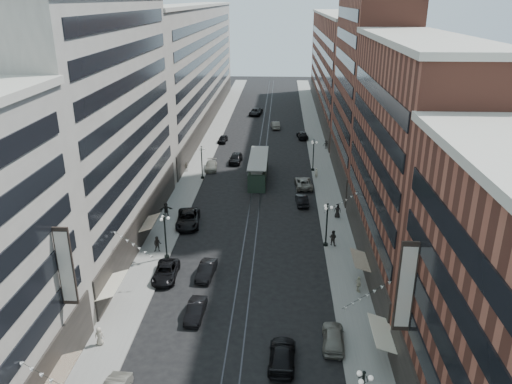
% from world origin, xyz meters
% --- Properties ---
extents(ground, '(220.00, 220.00, 0.00)m').
position_xyz_m(ground, '(0.00, 60.00, 0.00)').
color(ground, black).
rests_on(ground, ground).
extents(sidewalk_west, '(4.00, 180.00, 0.15)m').
position_xyz_m(sidewalk_west, '(-11.00, 70.00, 0.07)').
color(sidewalk_west, gray).
rests_on(sidewalk_west, ground).
extents(sidewalk_east, '(4.00, 180.00, 0.15)m').
position_xyz_m(sidewalk_east, '(11.00, 70.00, 0.07)').
color(sidewalk_east, gray).
rests_on(sidewalk_east, ground).
extents(rail_west, '(0.12, 180.00, 0.02)m').
position_xyz_m(rail_west, '(-0.70, 70.00, 0.01)').
color(rail_west, '#2D2D33').
rests_on(rail_west, ground).
extents(rail_east, '(0.12, 180.00, 0.02)m').
position_xyz_m(rail_east, '(0.70, 70.00, 0.01)').
color(rail_east, '#2D2D33').
rests_on(rail_east, ground).
extents(building_west_mid, '(8.00, 36.00, 28.00)m').
position_xyz_m(building_west_mid, '(-17.00, 33.00, 14.00)').
color(building_west_mid, '#ABA497').
rests_on(building_west_mid, ground).
extents(building_west_far, '(8.00, 90.00, 26.00)m').
position_xyz_m(building_west_far, '(-17.00, 96.00, 13.00)').
color(building_west_far, '#ABA497').
rests_on(building_west_far, ground).
extents(building_east_mid, '(8.00, 30.00, 24.00)m').
position_xyz_m(building_east_mid, '(17.00, 28.00, 12.00)').
color(building_east_mid, brown).
rests_on(building_east_mid, ground).
extents(building_east_tower, '(8.00, 26.00, 42.00)m').
position_xyz_m(building_east_tower, '(17.00, 56.00, 21.00)').
color(building_east_tower, brown).
rests_on(building_east_tower, ground).
extents(building_east_far, '(8.00, 72.00, 24.00)m').
position_xyz_m(building_east_far, '(17.00, 105.00, 12.00)').
color(building_east_far, brown).
rests_on(building_east_far, ground).
extents(lamppost_sw_far, '(1.03, 1.14, 5.52)m').
position_xyz_m(lamppost_sw_far, '(-9.20, 28.00, 3.10)').
color(lamppost_sw_far, black).
rests_on(lamppost_sw_far, sidewalk_west).
extents(lamppost_sw_mid, '(1.03, 1.14, 5.52)m').
position_xyz_m(lamppost_sw_mid, '(-9.20, 55.00, 3.10)').
color(lamppost_sw_mid, black).
rests_on(lamppost_sw_mid, sidewalk_west).
extents(lamppost_se_far, '(1.03, 1.14, 5.52)m').
position_xyz_m(lamppost_se_far, '(9.20, 32.00, 3.10)').
color(lamppost_se_far, black).
rests_on(lamppost_se_far, sidewalk_east).
extents(lamppost_se_mid, '(1.03, 1.14, 5.52)m').
position_xyz_m(lamppost_se_mid, '(9.20, 60.00, 3.10)').
color(lamppost_se_mid, black).
rests_on(lamppost_se_mid, sidewalk_east).
extents(streetcar, '(2.95, 13.35, 3.69)m').
position_xyz_m(streetcar, '(0.00, 55.65, 1.70)').
color(streetcar, '#1F3225').
rests_on(streetcar, ground).
extents(car_2, '(2.58, 5.29, 1.45)m').
position_xyz_m(car_2, '(-8.40, 23.90, 0.72)').
color(car_2, black).
rests_on(car_2, ground).
extents(car_4, '(2.16, 4.73, 1.58)m').
position_xyz_m(car_4, '(8.40, 13.74, 0.79)').
color(car_4, slate).
rests_on(car_4, ground).
extents(car_5, '(1.94, 4.57, 1.47)m').
position_xyz_m(car_5, '(-4.13, 24.49, 0.73)').
color(car_5, black).
rests_on(car_5, ground).
extents(car_6, '(2.39, 5.40, 1.54)m').
position_xyz_m(car_6, '(4.01, 11.17, 0.77)').
color(car_6, black).
rests_on(car_6, ground).
extents(pedestrian_1, '(0.86, 0.53, 1.68)m').
position_xyz_m(pedestrian_1, '(-11.61, 12.60, 0.99)').
color(pedestrian_1, '#B7AC97').
rests_on(pedestrian_1, sidewalk_west).
extents(pedestrian_2, '(0.97, 0.58, 1.92)m').
position_xyz_m(pedestrian_2, '(-10.58, 29.47, 1.11)').
color(pedestrian_2, black).
rests_on(pedestrian_2, sidewalk_west).
extents(pedestrian_4, '(0.83, 1.13, 1.76)m').
position_xyz_m(pedestrian_4, '(11.68, 21.98, 1.03)').
color(pedestrian_4, beige).
rests_on(pedestrian_4, sidewalk_east).
extents(car_7, '(3.57, 6.59, 1.75)m').
position_xyz_m(car_7, '(-8.40, 37.26, 0.88)').
color(car_7, black).
rests_on(car_7, ground).
extents(car_8, '(2.35, 5.00, 1.41)m').
position_xyz_m(car_8, '(-8.40, 59.89, 0.70)').
color(car_8, gray).
rests_on(car_8, ground).
extents(car_9, '(1.97, 4.26, 1.42)m').
position_xyz_m(car_9, '(-8.40, 77.42, 0.71)').
color(car_9, black).
rests_on(car_9, ground).
extents(car_10, '(1.90, 4.57, 1.47)m').
position_xyz_m(car_10, '(6.80, 44.96, 0.73)').
color(car_10, black).
rests_on(car_10, ground).
extents(car_11, '(2.92, 5.70, 1.54)m').
position_xyz_m(car_11, '(7.29, 52.06, 0.77)').
color(car_11, gray).
rests_on(car_11, ground).
extents(car_12, '(2.67, 5.32, 1.48)m').
position_xyz_m(car_12, '(8.16, 81.39, 0.74)').
color(car_12, black).
rests_on(car_12, ground).
extents(car_13, '(2.39, 5.28, 1.76)m').
position_xyz_m(car_13, '(-4.50, 63.93, 0.88)').
color(car_13, black).
rests_on(car_13, ground).
extents(car_14, '(2.27, 5.09, 1.62)m').
position_xyz_m(car_14, '(2.32, 89.74, 0.81)').
color(car_14, slate).
rests_on(car_14, ground).
extents(pedestrian_5, '(1.80, 0.96, 1.86)m').
position_xyz_m(pedestrian_5, '(-11.85, 39.76, 1.08)').
color(pedestrian_5, black).
rests_on(pedestrian_5, sidewalk_west).
extents(pedestrian_6, '(1.02, 0.61, 1.62)m').
position_xyz_m(pedestrian_6, '(-12.47, 58.47, 0.96)').
color(pedestrian_6, gray).
rests_on(pedestrian_6, sidewalk_west).
extents(pedestrian_7, '(1.07, 0.91, 1.93)m').
position_xyz_m(pedestrian_7, '(10.05, 32.17, 1.12)').
color(pedestrian_7, black).
rests_on(pedestrian_7, sidewalk_east).
extents(pedestrian_8, '(0.74, 0.62, 1.73)m').
position_xyz_m(pedestrian_8, '(9.50, 55.92, 1.02)').
color(pedestrian_8, beige).
rests_on(pedestrian_8, sidewalk_east).
extents(pedestrian_9, '(1.20, 0.67, 1.75)m').
position_xyz_m(pedestrian_9, '(12.50, 73.28, 1.03)').
color(pedestrian_9, black).
rests_on(pedestrian_9, sidewalk_east).
extents(car_extra_0, '(3.55, 6.32, 1.67)m').
position_xyz_m(car_extra_0, '(-2.89, 103.45, 0.83)').
color(car_extra_0, black).
rests_on(car_extra_0, ground).
extents(car_extra_1, '(1.66, 4.34, 1.41)m').
position_xyz_m(car_extra_1, '(-4.09, 17.16, 0.71)').
color(car_extra_1, black).
rests_on(car_extra_1, ground).
extents(pedestrian_extra_0, '(0.96, 0.54, 1.94)m').
position_xyz_m(pedestrian_extra_0, '(11.42, 40.40, 1.12)').
color(pedestrian_extra_0, black).
rests_on(pedestrian_extra_0, sidewalk_east).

